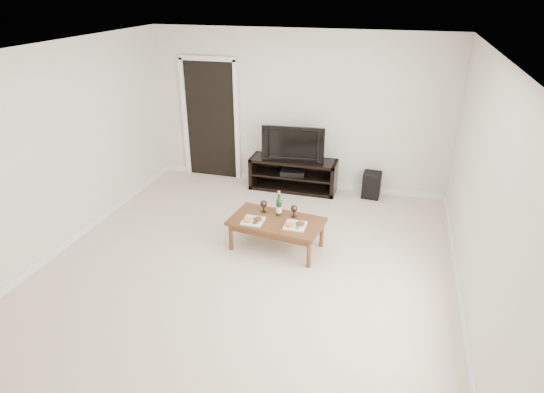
{
  "coord_description": "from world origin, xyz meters",
  "views": [
    {
      "loc": [
        1.59,
        -4.46,
        3.23
      ],
      "look_at": [
        0.14,
        0.69,
        0.7
      ],
      "focal_mm": 30.0,
      "sensor_mm": 36.0,
      "label": 1
    }
  ],
  "objects": [
    {
      "name": "goblet_right",
      "position": [
        0.43,
        0.74,
        0.51
      ],
      "size": [
        0.09,
        0.09,
        0.17
      ],
      "primitive_type": null,
      "color": "#31271B",
      "rests_on": "coffee_table"
    },
    {
      "name": "coffee_table",
      "position": [
        0.23,
        0.58,
        0.21
      ],
      "size": [
        1.27,
        0.8,
        0.42
      ],
      "primitive_type": "cube",
      "rotation": [
        0.0,
        0.0,
        -0.12
      ],
      "color": "brown",
      "rests_on": "ground"
    },
    {
      "name": "doorway",
      "position": [
        -1.55,
        2.73,
        1.02
      ],
      "size": [
        0.9,
        0.02,
        2.05
      ],
      "primitive_type": "cube",
      "color": "black",
      "rests_on": "ground"
    },
    {
      "name": "media_console",
      "position": [
        0.0,
        2.5,
        0.28
      ],
      "size": [
        1.46,
        0.45,
        0.55
      ],
      "primitive_type": "cube",
      "color": "black",
      "rests_on": "ground"
    },
    {
      "name": "av_receiver",
      "position": [
        -0.0,
        2.48,
        0.33
      ],
      "size": [
        0.44,
        0.35,
        0.08
      ],
      "primitive_type": "cube",
      "rotation": [
        0.0,
        0.0,
        0.14
      ],
      "color": "black",
      "rests_on": "media_console"
    },
    {
      "name": "plate_right",
      "position": [
        0.5,
        0.49,
        0.45
      ],
      "size": [
        0.27,
        0.27,
        0.07
      ],
      "primitive_type": "cube",
      "color": "white",
      "rests_on": "coffee_table"
    },
    {
      "name": "back_wall",
      "position": [
        0.0,
        2.77,
        1.3
      ],
      "size": [
        5.0,
        0.04,
        2.6
      ],
      "primitive_type": "cube",
      "color": "silver",
      "rests_on": "ground"
    },
    {
      "name": "ceiling",
      "position": [
        0.0,
        0.0,
        2.62
      ],
      "size": [
        5.0,
        5.5,
        0.04
      ],
      "primitive_type": "cube",
      "color": "white",
      "rests_on": "back_wall"
    },
    {
      "name": "wine_bottle",
      "position": [
        0.22,
        0.72,
        0.59
      ],
      "size": [
        0.07,
        0.07,
        0.35
      ],
      "primitive_type": "cylinder",
      "color": "#0D3215",
      "rests_on": "coffee_table"
    },
    {
      "name": "subwoofer",
      "position": [
        1.32,
        2.56,
        0.21
      ],
      "size": [
        0.3,
        0.3,
        0.43
      ],
      "primitive_type": "cube",
      "rotation": [
        0.0,
        0.0,
        -0.05
      ],
      "color": "black",
      "rests_on": "ground"
    },
    {
      "name": "floor",
      "position": [
        0.0,
        0.0,
        0.0
      ],
      "size": [
        5.5,
        5.5,
        0.0
      ],
      "primitive_type": "plane",
      "color": "beige",
      "rests_on": "ground"
    },
    {
      "name": "goblet_left",
      "position": [
        0.0,
        0.76,
        0.51
      ],
      "size": [
        0.09,
        0.09,
        0.17
      ],
      "primitive_type": null,
      "color": "#31271B",
      "rests_on": "coffee_table"
    },
    {
      "name": "plate_left",
      "position": [
        -0.05,
        0.46,
        0.45
      ],
      "size": [
        0.27,
        0.27,
        0.07
      ],
      "primitive_type": "cube",
      "color": "white",
      "rests_on": "coffee_table"
    },
    {
      "name": "television",
      "position": [
        0.0,
        2.5,
        0.85
      ],
      "size": [
        1.04,
        0.22,
        0.59
      ],
      "primitive_type": "imported",
      "rotation": [
        0.0,
        0.0,
        0.08
      ],
      "color": "black",
      "rests_on": "media_console"
    }
  ]
}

